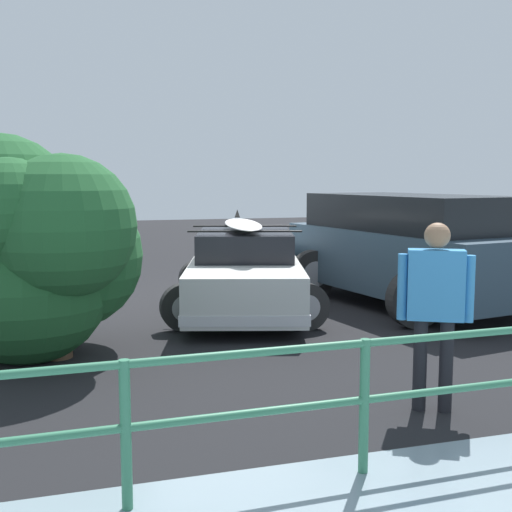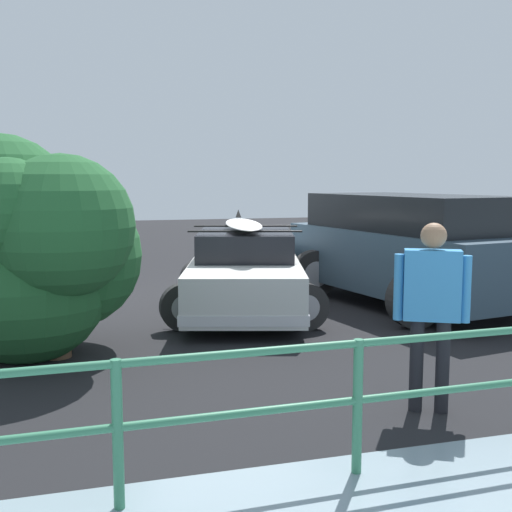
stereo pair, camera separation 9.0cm
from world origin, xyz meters
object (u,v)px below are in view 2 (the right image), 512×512
at_px(person_bystander, 432,299).
at_px(bush_near_left, 37,243).
at_px(suv_car, 407,248).
at_px(sedan_car, 245,272).

distance_m(person_bystander, bush_near_left, 4.44).
bearing_deg(person_bystander, suv_car, -117.02).
distance_m(suv_car, person_bystander, 4.95).
relative_size(suv_car, bush_near_left, 1.81).
relative_size(suv_car, person_bystander, 2.85).
xyz_separation_m(suv_car, person_bystander, (2.25, 4.41, 0.07)).
height_order(person_bystander, bush_near_left, bush_near_left).
bearing_deg(sedan_car, bush_near_left, 31.98).
relative_size(sedan_car, bush_near_left, 1.64).
bearing_deg(bush_near_left, person_bystander, 140.50).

